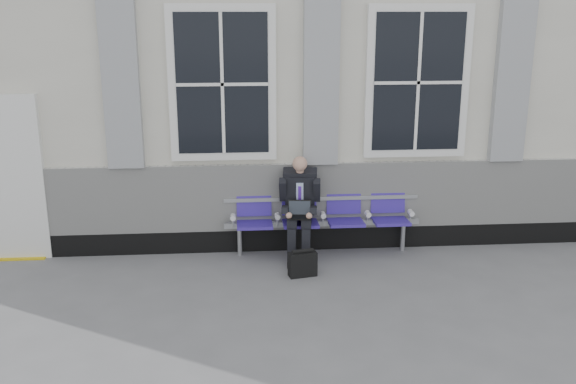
{
  "coord_description": "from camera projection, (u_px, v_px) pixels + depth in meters",
  "views": [
    {
      "loc": [
        -1.97,
        -6.71,
        3.15
      ],
      "look_at": [
        -1.37,
        0.9,
        0.98
      ],
      "focal_mm": 40.0,
      "sensor_mm": 36.0,
      "label": 1
    }
  ],
  "objects": [
    {
      "name": "ground",
      "position": [
        411.0,
        291.0,
        7.44
      ],
      "size": [
        70.0,
        70.0,
        0.0
      ],
      "primitive_type": "plane",
      "color": "slate",
      "rests_on": "ground"
    },
    {
      "name": "businessman",
      "position": [
        300.0,
        203.0,
        8.29
      ],
      "size": [
        0.56,
        0.75,
        1.36
      ],
      "color": "black",
      "rests_on": "ground"
    },
    {
      "name": "station_building",
      "position": [
        360.0,
        70.0,
        10.16
      ],
      "size": [
        14.4,
        4.4,
        4.49
      ],
      "color": "silver",
      "rests_on": "ground"
    },
    {
      "name": "bench",
      "position": [
        322.0,
        213.0,
        8.49
      ],
      "size": [
        2.6,
        0.47,
        0.91
      ],
      "color": "#9EA0A3",
      "rests_on": "ground"
    },
    {
      "name": "briefcase",
      "position": [
        303.0,
        264.0,
        7.83
      ],
      "size": [
        0.36,
        0.21,
        0.35
      ],
      "color": "black",
      "rests_on": "ground"
    }
  ]
}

